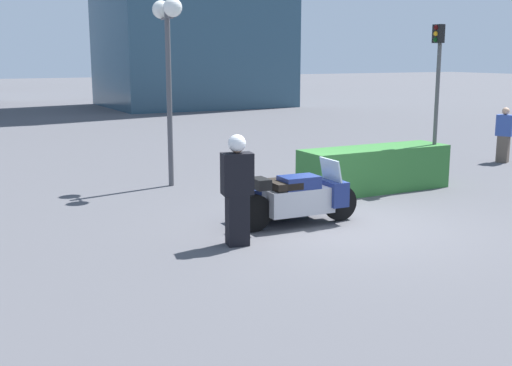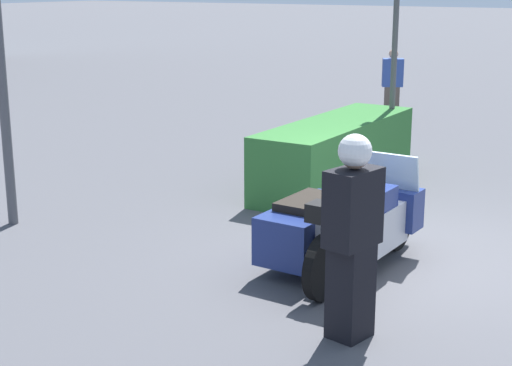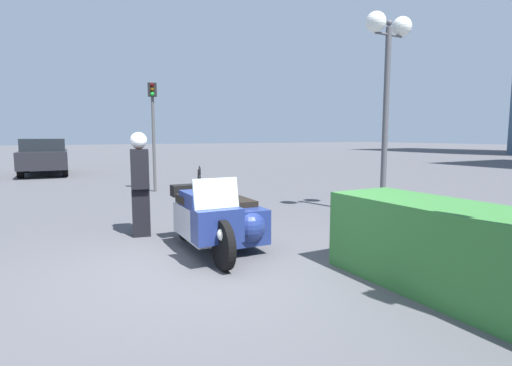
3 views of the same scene
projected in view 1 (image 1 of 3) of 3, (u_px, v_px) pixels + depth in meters
ground_plane at (346, 226)px, 11.29m from camera, size 160.00×160.00×0.00m
police_motorcycle at (293, 197)px, 11.48m from camera, size 2.37×1.22×1.15m
officer_rider at (237, 187)px, 10.00m from camera, size 0.53×0.38×1.76m
hedge_bush_curbside at (374, 169)px, 14.17m from camera, size 3.48×0.99×0.97m
twin_lamp_post at (168, 36)px, 14.14m from camera, size 0.41×1.14×4.16m
traffic_light_near at (437, 82)px, 14.25m from camera, size 0.23×0.26×3.62m
pedestrian_bystander at (504, 135)px, 17.88m from camera, size 0.43×0.51×1.54m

